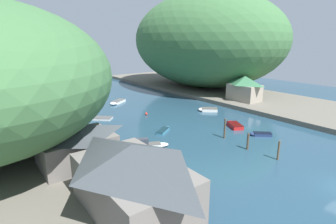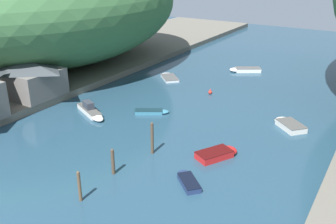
{
  "view_description": "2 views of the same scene",
  "coord_description": "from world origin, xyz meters",
  "px_view_note": "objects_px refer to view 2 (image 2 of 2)",
  "views": [
    {
      "loc": [
        -28.86,
        -7.8,
        14.79
      ],
      "look_at": [
        -2.29,
        26.97,
        2.68
      ],
      "focal_mm": 28.0,
      "sensor_mm": 36.0,
      "label": 1
    },
    {
      "loc": [
        19.32,
        -8.98,
        17.44
      ],
      "look_at": [
        -0.02,
        22.24,
        2.24
      ],
      "focal_mm": 40.0,
      "sensor_mm": 36.0,
      "label": 2
    }
  ],
  "objects_px": {
    "boat_near_quay": "(153,112)",
    "boat_far_upstream": "(244,70)",
    "boat_cabin_cruiser": "(219,153)",
    "boat_navy_launch": "(187,180)",
    "boathouse_shed": "(28,76)",
    "boat_open_rowboat": "(169,77)",
    "boat_mid_channel": "(91,111)",
    "person_on_quay": "(26,92)",
    "channel_buoy_near": "(210,92)",
    "boat_far_right_bank": "(288,124)"
  },
  "relations": [
    {
      "from": "boat_navy_launch",
      "to": "boat_far_right_bank",
      "type": "distance_m",
      "value": 16.2
    },
    {
      "from": "boat_mid_channel",
      "to": "boat_open_rowboat",
      "type": "relative_size",
      "value": 1.24
    },
    {
      "from": "boat_open_rowboat",
      "to": "channel_buoy_near",
      "type": "xyz_separation_m",
      "value": [
        8.73,
        -3.29,
        0.11
      ]
    },
    {
      "from": "channel_buoy_near",
      "to": "boat_far_upstream",
      "type": "bearing_deg",
      "value": 90.28
    },
    {
      "from": "boat_navy_launch",
      "to": "boat_far_upstream",
      "type": "relative_size",
      "value": 0.63
    },
    {
      "from": "boat_near_quay",
      "to": "boat_mid_channel",
      "type": "bearing_deg",
      "value": -86.91
    },
    {
      "from": "boat_near_quay",
      "to": "person_on_quay",
      "type": "relative_size",
      "value": 2.42
    },
    {
      "from": "boat_near_quay",
      "to": "boat_open_rowboat",
      "type": "bearing_deg",
      "value": 172.15
    },
    {
      "from": "boat_mid_channel",
      "to": "person_on_quay",
      "type": "relative_size",
      "value": 3.55
    },
    {
      "from": "boat_far_upstream",
      "to": "channel_buoy_near",
      "type": "bearing_deg",
      "value": 148.09
    },
    {
      "from": "boat_cabin_cruiser",
      "to": "person_on_quay",
      "type": "distance_m",
      "value": 25.95
    },
    {
      "from": "boathouse_shed",
      "to": "boat_near_quay",
      "type": "distance_m",
      "value": 17.09
    },
    {
      "from": "boat_cabin_cruiser",
      "to": "person_on_quay",
      "type": "relative_size",
      "value": 2.67
    },
    {
      "from": "boat_cabin_cruiser",
      "to": "boat_far_upstream",
      "type": "height_order",
      "value": "boat_cabin_cruiser"
    },
    {
      "from": "boat_near_quay",
      "to": "boat_cabin_cruiser",
      "type": "xyz_separation_m",
      "value": [
        11.21,
        -5.55,
        0.12
      ]
    },
    {
      "from": "boat_mid_channel",
      "to": "boat_far_right_bank",
      "type": "bearing_deg",
      "value": 138.54
    },
    {
      "from": "boat_near_quay",
      "to": "boat_cabin_cruiser",
      "type": "height_order",
      "value": "boat_cabin_cruiser"
    },
    {
      "from": "boathouse_shed",
      "to": "channel_buoy_near",
      "type": "bearing_deg",
      "value": 37.84
    },
    {
      "from": "boat_open_rowboat",
      "to": "boat_mid_channel",
      "type": "bearing_deg",
      "value": -136.44
    },
    {
      "from": "boathouse_shed",
      "to": "person_on_quay",
      "type": "relative_size",
      "value": 5.09
    },
    {
      "from": "boat_near_quay",
      "to": "boat_open_rowboat",
      "type": "distance_m",
      "value": 14.43
    },
    {
      "from": "person_on_quay",
      "to": "boat_far_upstream",
      "type": "bearing_deg",
      "value": -26.16
    },
    {
      "from": "boat_mid_channel",
      "to": "boat_far_upstream",
      "type": "distance_m",
      "value": 28.49
    },
    {
      "from": "boat_cabin_cruiser",
      "to": "channel_buoy_near",
      "type": "height_order",
      "value": "channel_buoy_near"
    },
    {
      "from": "boat_near_quay",
      "to": "boat_far_upstream",
      "type": "distance_m",
      "value": 23.0
    },
    {
      "from": "person_on_quay",
      "to": "boat_navy_launch",
      "type": "bearing_deg",
      "value": -95.41
    },
    {
      "from": "boathouse_shed",
      "to": "boat_far_upstream",
      "type": "xyz_separation_m",
      "value": [
        18.89,
        27.66,
        -3.04
      ]
    },
    {
      "from": "boat_mid_channel",
      "to": "boat_far_upstream",
      "type": "bearing_deg",
      "value": -172.52
    },
    {
      "from": "boathouse_shed",
      "to": "boat_far_upstream",
      "type": "height_order",
      "value": "boathouse_shed"
    },
    {
      "from": "boat_navy_launch",
      "to": "boat_far_upstream",
      "type": "height_order",
      "value": "boat_far_upstream"
    },
    {
      "from": "boat_open_rowboat",
      "to": "person_on_quay",
      "type": "bearing_deg",
      "value": -159.93
    },
    {
      "from": "boat_near_quay",
      "to": "person_on_quay",
      "type": "distance_m",
      "value": 16.14
    },
    {
      "from": "channel_buoy_near",
      "to": "boat_far_right_bank",
      "type": "bearing_deg",
      "value": -23.3
    },
    {
      "from": "boat_far_upstream",
      "to": "boat_open_rowboat",
      "type": "height_order",
      "value": "boat_far_upstream"
    },
    {
      "from": "channel_buoy_near",
      "to": "boathouse_shed",
      "type": "bearing_deg",
      "value": -142.16
    },
    {
      "from": "boat_mid_channel",
      "to": "boat_far_upstream",
      "type": "height_order",
      "value": "boat_mid_channel"
    },
    {
      "from": "boat_cabin_cruiser",
      "to": "boat_far_upstream",
      "type": "distance_m",
      "value": 29.6
    },
    {
      "from": "boat_near_quay",
      "to": "channel_buoy_near",
      "type": "height_order",
      "value": "channel_buoy_near"
    },
    {
      "from": "boat_near_quay",
      "to": "boat_far_right_bank",
      "type": "height_order",
      "value": "boat_far_right_bank"
    },
    {
      "from": "boathouse_shed",
      "to": "channel_buoy_near",
      "type": "distance_m",
      "value": 24.18
    },
    {
      "from": "boat_far_upstream",
      "to": "person_on_quay",
      "type": "xyz_separation_m",
      "value": [
        -17.47,
        -29.31,
        1.58
      ]
    },
    {
      "from": "boat_open_rowboat",
      "to": "boat_navy_launch",
      "type": "bearing_deg",
      "value": -101.11
    },
    {
      "from": "channel_buoy_near",
      "to": "boat_open_rowboat",
      "type": "bearing_deg",
      "value": 159.34
    },
    {
      "from": "boat_mid_channel",
      "to": "boat_far_right_bank",
      "type": "relative_size",
      "value": 1.39
    },
    {
      "from": "boathouse_shed",
      "to": "boat_near_quay",
      "type": "height_order",
      "value": "boathouse_shed"
    },
    {
      "from": "boat_near_quay",
      "to": "boat_cabin_cruiser",
      "type": "bearing_deg",
      "value": 31.76
    },
    {
      "from": "boat_cabin_cruiser",
      "to": "boat_far_right_bank",
      "type": "distance_m",
      "value": 10.89
    },
    {
      "from": "boat_navy_launch",
      "to": "boathouse_shed",
      "type": "bearing_deg",
      "value": 119.35
    },
    {
      "from": "channel_buoy_near",
      "to": "person_on_quay",
      "type": "bearing_deg",
      "value": -136.98
    },
    {
      "from": "boat_open_rowboat",
      "to": "boat_far_right_bank",
      "type": "bearing_deg",
      "value": -68.02
    }
  ]
}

